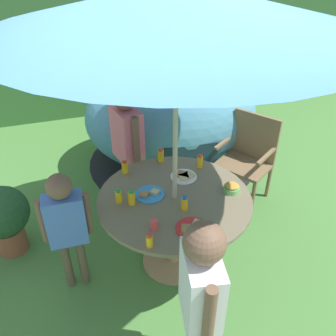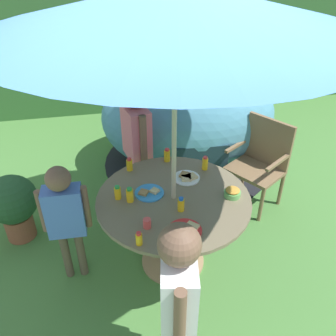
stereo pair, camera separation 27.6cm
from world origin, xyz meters
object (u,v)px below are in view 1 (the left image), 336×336
object	(u,v)px
garden_table	(174,213)
plate_mid_right	(184,176)
juice_bottle_far_left	(119,196)
snack_bowl	(232,188)
juice_bottle_center_front	(132,198)
juice_bottle_center_back	(161,155)
juice_bottle_mid_left	(149,241)
child_in_white_shirt	(201,290)
plate_front_edge	(193,228)
child_in_blue_shirt	(66,220)
child_in_pink_shirt	(127,135)
juice_bottle_back_edge	(184,203)
potted_plant	(4,216)
juice_bottle_near_right	(200,161)
juice_bottle_far_right	(125,167)
patio_umbrella	(177,5)
cup_near	(154,225)
dome_tent	(172,115)
plate_near_left	(150,194)
wooden_chair	(248,153)

from	to	relation	value
garden_table	plate_mid_right	world-z (taller)	plate_mid_right
juice_bottle_far_left	snack_bowl	bearing A→B (deg)	-9.35
juice_bottle_center_front	juice_bottle_center_back	bearing A→B (deg)	52.88
juice_bottle_mid_left	child_in_white_shirt	bearing A→B (deg)	-73.12
snack_bowl	plate_front_edge	xyz separation A→B (m)	(-0.46, -0.32, -0.02)
child_in_blue_shirt	plate_mid_right	world-z (taller)	child_in_blue_shirt
child_in_pink_shirt	child_in_white_shirt	size ratio (longest dim) A/B	1.05
juice_bottle_center_front	juice_bottle_back_edge	xyz separation A→B (m)	(0.37, -0.19, -0.00)
potted_plant	juice_bottle_near_right	xyz separation A→B (m)	(1.76, -0.27, 0.40)
juice_bottle_far_right	juice_bottle_mid_left	size ratio (longest dim) A/B	1.15
patio_umbrella	snack_bowl	bearing A→B (deg)	-8.91
potted_plant	juice_bottle_center_front	bearing A→B (deg)	-29.41
child_in_white_shirt	plate_front_edge	bearing A→B (deg)	-7.10
juice_bottle_near_right	juice_bottle_mid_left	size ratio (longest dim) A/B	1.23
plate_mid_right	cup_near	bearing A→B (deg)	-128.40
dome_tent	snack_bowl	distance (m)	1.75
plate_front_edge	cup_near	bearing A→B (deg)	160.70
child_in_white_shirt	plate_front_edge	distance (m)	0.61
child_in_pink_shirt	child_in_blue_shirt	xyz separation A→B (m)	(-0.67, -0.84, -0.18)
dome_tent	juice_bottle_center_back	bearing A→B (deg)	-110.19
patio_umbrella	plate_near_left	world-z (taller)	patio_umbrella
juice_bottle_center_front	child_in_white_shirt	bearing A→B (deg)	-80.41
child_in_blue_shirt	juice_bottle_near_right	size ratio (longest dim) A/B	8.71
dome_tent	snack_bowl	size ratio (longest dim) A/B	17.04
juice_bottle_mid_left	juice_bottle_center_back	bearing A→B (deg)	68.88
plate_mid_right	plate_front_edge	size ratio (longest dim) A/B	0.95
potted_plant	wooden_chair	bearing A→B (deg)	2.62
plate_near_left	juice_bottle_near_right	xyz separation A→B (m)	(0.54, 0.26, 0.05)
juice_bottle_mid_left	garden_table	bearing A→B (deg)	53.68
patio_umbrella	child_in_white_shirt	distance (m)	1.64
patio_umbrella	juice_bottle_back_edge	size ratio (longest dim) A/B	19.65
child_in_white_shirt	child_in_blue_shirt	bearing A→B (deg)	44.67
child_in_blue_shirt	cup_near	world-z (taller)	child_in_blue_shirt
juice_bottle_center_front	child_in_pink_shirt	bearing A→B (deg)	79.40
plate_front_edge	dome_tent	bearing A→B (deg)	75.45
juice_bottle_near_right	juice_bottle_mid_left	xyz separation A→B (m)	(-0.69, -0.80, -0.01)
child_in_blue_shirt	snack_bowl	bearing A→B (deg)	-2.54
juice_bottle_near_right	cup_near	bearing A→B (deg)	-133.51
juice_bottle_near_right	juice_bottle_far_right	distance (m)	0.67
snack_bowl	juice_bottle_back_edge	bearing A→B (deg)	-168.21
snack_bowl	juice_bottle_center_back	distance (m)	0.75
potted_plant	cup_near	world-z (taller)	cup_near
juice_bottle_far_right	garden_table	bearing A→B (deg)	-56.95
wooden_chair	dome_tent	xyz separation A→B (m)	(-0.56, 0.94, 0.12)
plate_front_edge	juice_bottle_center_front	size ratio (longest dim) A/B	1.94
wooden_chair	juice_bottle_far_right	xyz separation A→B (m)	(-1.40, -0.27, 0.27)
potted_plant	plate_near_left	world-z (taller)	plate_near_left
child_in_blue_shirt	snack_bowl	size ratio (longest dim) A/B	8.39
plate_mid_right	juice_bottle_back_edge	world-z (taller)	juice_bottle_back_edge
child_in_blue_shirt	plate_mid_right	size ratio (longest dim) A/B	4.86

